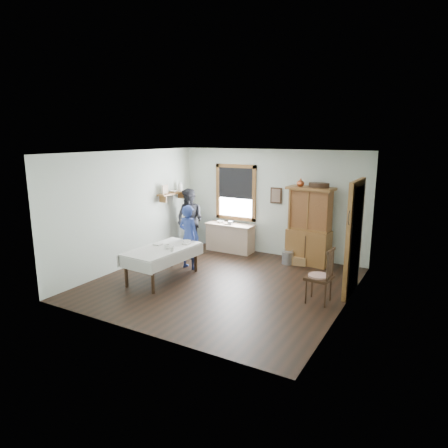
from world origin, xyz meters
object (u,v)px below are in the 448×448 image
(china_hutch, at_px, (309,226))
(woman_blue, at_px, (189,239))
(spindle_chair, at_px, (319,275))
(figure_dark, at_px, (190,222))
(dining_table, at_px, (163,263))
(pail, at_px, (288,258))
(wicker_basket, at_px, (299,261))
(work_counter, at_px, (230,237))

(china_hutch, height_order, woman_blue, china_hutch)
(spindle_chair, relative_size, figure_dark, 0.68)
(woman_blue, xyz_separation_m, figure_dark, (-0.85, 1.28, 0.08))
(figure_dark, bearing_deg, dining_table, -64.41)
(china_hutch, xyz_separation_m, woman_blue, (-2.30, -1.69, -0.24))
(china_hutch, xyz_separation_m, pail, (-0.41, -0.25, -0.78))
(spindle_chair, xyz_separation_m, pail, (-1.31, 1.88, -0.37))
(dining_table, bearing_deg, wicker_basket, 46.77)
(dining_table, distance_m, figure_dark, 2.33)
(china_hutch, xyz_separation_m, dining_table, (-2.38, -2.57, -0.58))
(china_hutch, xyz_separation_m, spindle_chair, (0.89, -2.13, -0.40))
(work_counter, height_order, figure_dark, figure_dark)
(dining_table, xyz_separation_m, woman_blue, (0.08, 0.88, 0.35))
(dining_table, bearing_deg, woman_blue, 84.86)
(work_counter, bearing_deg, woman_blue, -94.75)
(wicker_basket, relative_size, woman_blue, 0.24)
(spindle_chair, bearing_deg, pail, 129.33)
(pail, relative_size, wicker_basket, 0.91)
(wicker_basket, relative_size, figure_dark, 0.21)
(china_hutch, bearing_deg, woman_blue, -139.17)
(pail, bearing_deg, spindle_chair, -55.15)
(work_counter, bearing_deg, china_hutch, -0.30)
(work_counter, relative_size, dining_table, 0.75)
(spindle_chair, height_order, figure_dark, figure_dark)
(work_counter, distance_m, china_hutch, 2.22)
(figure_dark, bearing_deg, china_hutch, 13.45)
(wicker_basket, xyz_separation_m, woman_blue, (-2.15, -1.50, 0.60))
(china_hutch, relative_size, pail, 6.22)
(pail, xyz_separation_m, woman_blue, (-1.88, -1.44, 0.54))
(figure_dark, bearing_deg, woman_blue, -50.51)
(china_hutch, height_order, spindle_chair, china_hutch)
(spindle_chair, distance_m, wicker_basket, 2.24)
(figure_dark, bearing_deg, spindle_chair, -17.09)
(pail, height_order, figure_dark, figure_dark)
(work_counter, relative_size, figure_dark, 0.85)
(woman_blue, bearing_deg, figure_dark, -50.97)
(china_hutch, distance_m, figure_dark, 3.17)
(woman_blue, relative_size, figure_dark, 0.90)
(china_hutch, height_order, figure_dark, china_hutch)
(china_hutch, distance_m, woman_blue, 2.86)
(spindle_chair, bearing_deg, figure_dark, 161.38)
(dining_table, distance_m, wicker_basket, 3.27)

